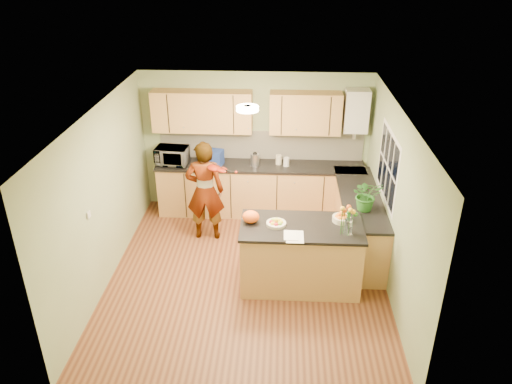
{
  "coord_description": "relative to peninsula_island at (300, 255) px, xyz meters",
  "views": [
    {
      "loc": [
        0.46,
        -6.05,
        4.42
      ],
      "look_at": [
        0.1,
        0.5,
        1.13
      ],
      "focal_mm": 35.0,
      "sensor_mm": 36.0,
      "label": 1
    }
  ],
  "objects": [
    {
      "name": "ceiling_lamp",
      "position": [
        -0.76,
        0.45,
        1.98
      ],
      "size": [
        0.3,
        0.3,
        0.07
      ],
      "color": "#FFEABF",
      "rests_on": "ceiling"
    },
    {
      "name": "ceiling",
      "position": [
        -0.76,
        0.15,
        2.02
      ],
      "size": [
        4.0,
        4.5,
        0.02
      ],
      "primitive_type": "cube",
      "color": "white",
      "rests_on": "wall_back"
    },
    {
      "name": "upper_cabinets",
      "position": [
        -0.94,
        2.23,
        1.37
      ],
      "size": [
        3.2,
        0.34,
        0.7
      ],
      "color": "#B37E47",
      "rests_on": "wall_back"
    },
    {
      "name": "papers",
      "position": [
        -0.1,
        -0.3,
        0.49
      ],
      "size": [
        0.23,
        0.31,
        0.01
      ],
      "primitive_type": "cube",
      "color": "white",
      "rests_on": "peninsula_island"
    },
    {
      "name": "back_counter",
      "position": [
        -0.66,
        2.1,
        -0.01
      ],
      "size": [
        3.64,
        0.62,
        0.94
      ],
      "color": "#B37E47",
      "rests_on": "floor"
    },
    {
      "name": "flower_vase",
      "position": [
        0.6,
        -0.18,
        0.79
      ],
      "size": [
        0.26,
        0.26,
        0.47
      ],
      "rotation": [
        0.0,
        0.0,
        -0.23
      ],
      "color": "silver",
      "rests_on": "peninsula_island"
    },
    {
      "name": "right_counter",
      "position": [
        0.94,
        1.0,
        -0.01
      ],
      "size": [
        0.62,
        2.24,
        0.94
      ],
      "color": "#B37E47",
      "rests_on": "floor"
    },
    {
      "name": "wall_back",
      "position": [
        -0.76,
        2.4,
        0.77
      ],
      "size": [
        4.0,
        0.02,
        2.5
      ],
      "primitive_type": "cube",
      "color": "gray",
      "rests_on": "floor"
    },
    {
      "name": "wall_right",
      "position": [
        1.24,
        0.15,
        0.77
      ],
      "size": [
        0.02,
        4.5,
        2.5
      ],
      "primitive_type": "cube",
      "color": "gray",
      "rests_on": "floor"
    },
    {
      "name": "violinist",
      "position": [
        -1.51,
        1.22,
        0.36
      ],
      "size": [
        0.63,
        0.43,
        1.69
      ],
      "primitive_type": "imported",
      "rotation": [
        0.0,
        0.0,
        3.18
      ],
      "color": "#D9A385",
      "rests_on": "floor"
    },
    {
      "name": "boiler",
      "position": [
        0.94,
        2.24,
        1.41
      ],
      "size": [
        0.4,
        0.3,
        0.86
      ],
      "color": "silver",
      "rests_on": "wall_back"
    },
    {
      "name": "microwave",
      "position": [
        -2.21,
        2.07,
        0.61
      ],
      "size": [
        0.58,
        0.42,
        0.31
      ],
      "primitive_type": "imported",
      "rotation": [
        0.0,
        0.0,
        -0.09
      ],
      "color": "silver",
      "rests_on": "back_counter"
    },
    {
      "name": "orange_bowl",
      "position": [
        0.55,
        0.15,
        0.54
      ],
      "size": [
        0.26,
        0.26,
        0.15
      ],
      "color": "beige",
      "rests_on": "peninsula_island"
    },
    {
      "name": "window_right",
      "position": [
        1.23,
        0.75,
        1.07
      ],
      "size": [
        0.01,
        1.3,
        1.05
      ],
      "color": "silver",
      "rests_on": "wall_right"
    },
    {
      "name": "fruit_dish",
      "position": [
        -0.35,
        0.0,
        0.52
      ],
      "size": [
        0.27,
        0.27,
        0.09
      ],
      "color": "beige",
      "rests_on": "peninsula_island"
    },
    {
      "name": "jar_cream",
      "position": [
        -0.35,
        2.15,
        0.54
      ],
      "size": [
        0.14,
        0.14,
        0.16
      ],
      "primitive_type": "cylinder",
      "rotation": [
        0.0,
        0.0,
        0.38
      ],
      "color": "beige",
      "rests_on": "back_counter"
    },
    {
      "name": "violin",
      "position": [
        -1.31,
        1.0,
        0.87
      ],
      "size": [
        0.63,
        0.54,
        0.16
      ],
      "primitive_type": null,
      "rotation": [
        0.17,
        0.0,
        -0.61
      ],
      "color": "#4D0804",
      "rests_on": "violinist"
    },
    {
      "name": "blue_box",
      "position": [
        -1.49,
        2.07,
        0.59
      ],
      "size": [
        0.38,
        0.32,
        0.27
      ],
      "primitive_type": "cube",
      "rotation": [
        0.0,
        0.0,
        -0.23
      ],
      "color": "navy",
      "rests_on": "back_counter"
    },
    {
      "name": "peninsula_island",
      "position": [
        0.0,
        0.0,
        0.0
      ],
      "size": [
        1.68,
        0.86,
        0.96
      ],
      "color": "#B37E47",
      "rests_on": "floor"
    },
    {
      "name": "potted_plant",
      "position": [
        0.94,
        0.55,
        0.69
      ],
      "size": [
        0.45,
        0.4,
        0.47
      ],
      "primitive_type": "imported",
      "rotation": [
        0.0,
        0.0,
        0.07
      ],
      "color": "#296923",
      "rests_on": "right_counter"
    },
    {
      "name": "wall_left",
      "position": [
        -2.76,
        0.15,
        0.77
      ],
      "size": [
        0.02,
        4.5,
        2.5
      ],
      "primitive_type": "cube",
      "color": "gray",
      "rests_on": "floor"
    },
    {
      "name": "kettle",
      "position": [
        -0.76,
        2.07,
        0.58
      ],
      "size": [
        0.16,
        0.16,
        0.29
      ],
      "rotation": [
        0.0,
        0.0,
        0.2
      ],
      "color": "silver",
      "rests_on": "back_counter"
    },
    {
      "name": "light_switch",
      "position": [
        -2.75,
        -0.45,
        0.82
      ],
      "size": [
        0.02,
        0.09,
        0.09
      ],
      "primitive_type": "cube",
      "color": "silver",
      "rests_on": "wall_left"
    },
    {
      "name": "orange_bag",
      "position": [
        -0.7,
        0.05,
        0.57
      ],
      "size": [
        0.28,
        0.26,
        0.18
      ],
      "primitive_type": "ellipsoid",
      "rotation": [
        0.0,
        0.0,
        -0.3
      ],
      "color": "#FF5B15",
      "rests_on": "peninsula_island"
    },
    {
      "name": "floor",
      "position": [
        -0.76,
        0.15,
        -0.48
      ],
      "size": [
        4.5,
        4.5,
        0.0
      ],
      "primitive_type": "plane",
      "color": "#572B18",
      "rests_on": "ground"
    },
    {
      "name": "splashback",
      "position": [
        -0.66,
        2.39,
        0.72
      ],
      "size": [
        3.6,
        0.02,
        0.52
      ],
      "primitive_type": "cube",
      "color": "silver",
      "rests_on": "back_counter"
    },
    {
      "name": "wall_front",
      "position": [
        -0.76,
        -2.1,
        0.77
      ],
      "size": [
        4.0,
        0.02,
        2.5
      ],
      "primitive_type": "cube",
      "color": "gray",
      "rests_on": "floor"
    },
    {
      "name": "jar_white",
      "position": [
        -0.21,
        2.07,
        0.53
      ],
      "size": [
        0.12,
        0.12,
        0.16
      ],
      "primitive_type": "cylinder",
      "rotation": [
        0.0,
        0.0,
        0.23
      ],
      "color": "silver",
      "rests_on": "back_counter"
    }
  ]
}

